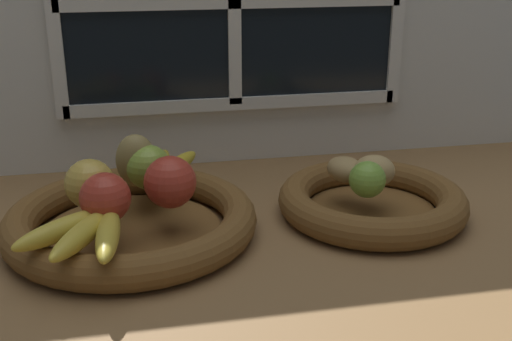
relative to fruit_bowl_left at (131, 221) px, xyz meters
The scene contains 14 objects.
ground_plane 21.27cm from the fruit_bowl_left, ahead, with size 140.00×90.00×3.00cm, color olive.
back_wall 45.72cm from the fruit_bowl_left, 56.64° to the left, with size 140.00×4.60×55.00cm.
fruit_bowl_left is the anchor object (origin of this frame).
fruit_bowl_right 37.97cm from the fruit_bowl_left, ahead, with size 30.12×30.12×4.97cm.
apple_red_front 8.79cm from the fruit_bowl_left, 121.07° to the right, with size 7.08×7.08×7.08cm, color #B73828.
apple_golden_left 8.37cm from the fruit_bowl_left, behind, with size 7.24×7.24×7.24cm, color gold.
apple_green_back 9.26cm from the fruit_bowl_left, 62.82° to the left, with size 7.00×7.00×7.00cm, color #8CAD3D.
apple_red_right 8.98cm from the fruit_bowl_left, 17.18° to the right, with size 7.67×7.67×7.67cm, color #B73828.
pear_brown 10.30cm from the fruit_bowl_left, 80.01° to the left, with size 5.25×6.33×8.49cm, color olive.
banana_bunch_front 13.09cm from the fruit_bowl_left, 116.76° to the right, with size 14.37×16.82×2.99cm.
banana_bunch_back 12.99cm from the fruit_bowl_left, 67.05° to the left, with size 12.68×17.39×2.74cm.
potato_oblong 34.73cm from the fruit_bowl_left, ahead, with size 7.04×5.33×4.03cm, color #A38451.
potato_large 38.32cm from the fruit_bowl_left, ahead, with size 6.59×5.83×5.07cm, color tan.
lime_near 35.97cm from the fruit_bowl_left, ahead, with size 5.60×5.60×5.60cm, color #7AAD3D.
Camera 1 is at (-19.65, -90.06, 42.15)cm, focal length 44.56 mm.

